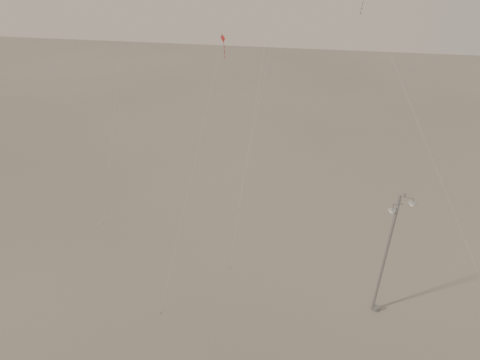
# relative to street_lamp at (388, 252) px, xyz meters

# --- Properties ---
(ground) EXTENTS (160.00, 160.00, 0.00)m
(ground) POSITION_rel_street_lamp_xyz_m (-7.95, -0.39, -4.84)
(ground) COLOR gray
(ground) RESTS_ON ground
(street_lamp) EXTENTS (1.60, 0.64, 9.07)m
(street_lamp) POSITION_rel_street_lamp_xyz_m (0.00, 0.00, 0.00)
(street_lamp) COLOR #92959A
(street_lamp) RESTS_ON ground
(kite_3) EXTENTS (2.56, 10.45, 16.36)m
(kite_3) POSITION_rel_street_lamp_xyz_m (-12.56, 4.58, 6.90)
(kite_3) COLOR maroon
(kite_3) RESTS_ON ground
(kite_4) EXTENTS (10.21, 15.08, 18.75)m
(kite_4) POSITION_rel_street_lamp_xyz_m (-0.10, 11.84, 9.44)
(kite_4) COLOR #282421
(kite_4) RESTS_ON ground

